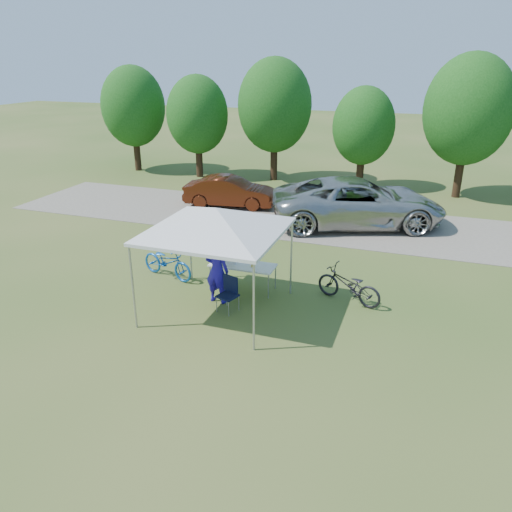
{
  "coord_description": "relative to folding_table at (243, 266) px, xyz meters",
  "views": [
    {
      "loc": [
        4.7,
        -10.48,
        6.1
      ],
      "look_at": [
        0.32,
        2.0,
        0.77
      ],
      "focal_mm": 35.0,
      "sensor_mm": 36.0,
      "label": 1
    }
  ],
  "objects": [
    {
      "name": "ice_cream_cup",
      "position": [
        0.31,
        -0.05,
        0.07
      ],
      "size": [
        0.08,
        0.08,
        0.06
      ],
      "primitive_type": "cylinder",
      "color": "gold",
      "rests_on": "folding_table"
    },
    {
      "name": "ground",
      "position": [
        -0.16,
        -1.35,
        -0.7
      ],
      "size": [
        100.0,
        100.0,
        0.0
      ],
      "primitive_type": "plane",
      "color": "#2D5119",
      "rests_on": "ground"
    },
    {
      "name": "minivan",
      "position": [
        2.14,
        6.74,
        0.22
      ],
      "size": [
        7.1,
        5.05,
        1.8
      ],
      "primitive_type": "imported",
      "rotation": [
        0.0,
        0.0,
        1.93
      ],
      "color": "#ABACA8",
      "rests_on": "gravel_strip"
    },
    {
      "name": "canopy",
      "position": [
        -0.16,
        -1.35,
        1.95
      ],
      "size": [
        4.53,
        4.53,
        3.0
      ],
      "color": "#A5A5AA",
      "rests_on": "ground"
    },
    {
      "name": "sedan",
      "position": [
        -3.44,
        7.52,
        -0.04
      ],
      "size": [
        4.05,
        1.93,
        1.28
      ],
      "primitive_type": "imported",
      "rotation": [
        0.0,
        0.0,
        1.72
      ],
      "color": "#481B0C",
      "rests_on": "gravel_strip"
    },
    {
      "name": "cooler",
      "position": [
        -0.39,
        0.0,
        0.21
      ],
      "size": [
        0.47,
        0.32,
        0.34
      ],
      "color": "white",
      "rests_on": "folding_table"
    },
    {
      "name": "cyclist",
      "position": [
        -0.36,
        -0.95,
        0.2
      ],
      "size": [
        0.69,
        0.48,
        1.8
      ],
      "primitive_type": "imported",
      "rotation": [
        0.0,
        0.0,
        3.06
      ],
      "color": "#2214A9",
      "rests_on": "ground"
    },
    {
      "name": "treeline",
      "position": [
        -0.46,
        12.69,
        2.84
      ],
      "size": [
        24.89,
        4.28,
        6.3
      ],
      "color": "#382314",
      "rests_on": "ground"
    },
    {
      "name": "bike_dark",
      "position": [
        2.91,
        0.18,
        -0.22
      ],
      "size": [
        1.94,
        1.19,
        0.96
      ],
      "primitive_type": "imported",
      "rotation": [
        0.0,
        0.0,
        -1.89
      ],
      "color": "black",
      "rests_on": "ground"
    },
    {
      "name": "gravel_strip",
      "position": [
        -0.16,
        6.65,
        -0.69
      ],
      "size": [
        24.0,
        5.0,
        0.02
      ],
      "primitive_type": "cube",
      "color": "gray",
      "rests_on": "ground"
    },
    {
      "name": "bike_blue",
      "position": [
        -2.37,
        0.03,
        -0.21
      ],
      "size": [
        1.95,
        1.12,
        0.97
      ],
      "primitive_type": "imported",
      "rotation": [
        0.0,
        0.0,
        1.3
      ],
      "color": "#1354A8",
      "rests_on": "ground"
    },
    {
      "name": "folding_table",
      "position": [
        0.0,
        0.0,
        0.0
      ],
      "size": [
        1.8,
        0.75,
        0.74
      ],
      "color": "white",
      "rests_on": "ground"
    },
    {
      "name": "folding_chair",
      "position": [
        0.09,
        -1.25,
        -0.17
      ],
      "size": [
        0.57,
        0.6,
        0.9
      ],
      "rotation": [
        0.0,
        0.0,
        -0.31
      ],
      "color": "black",
      "rests_on": "ground"
    }
  ]
}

